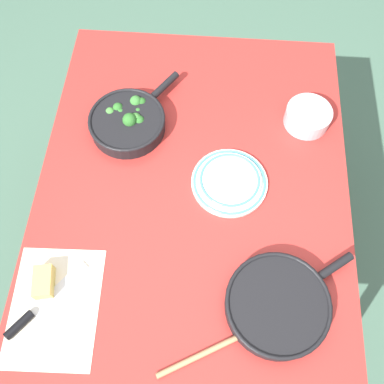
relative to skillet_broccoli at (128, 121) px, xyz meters
The scene contains 10 objects.
ground_plane 0.82m from the skillet_broccoli, 136.32° to the right, with size 14.00×14.00×0.00m, color #476B56.
dining_table_red 0.34m from the skillet_broccoli, 136.32° to the right, with size 1.33×0.96×0.72m.
skillet_broccoli is the anchor object (origin of this frame).
skillet_eggs 0.73m from the skillet_broccoli, 139.21° to the right, with size 0.30×0.35×0.05m.
wooden_spoon 0.75m from the skillet_broccoli, 150.55° to the right, with size 0.19×0.32×0.02m.
parchment_sheet 0.62m from the skillet_broccoli, 168.80° to the left, with size 0.34×0.25×0.00m.
grater_knife 0.64m from the skillet_broccoli, 164.90° to the left, with size 0.23×0.19×0.02m.
cheese_block 0.56m from the skillet_broccoli, 163.84° to the left, with size 0.09×0.06×0.04m.
dinner_plate_stack 0.39m from the skillet_broccoli, 119.08° to the right, with size 0.24×0.24×0.03m.
prep_bowl_steel 0.59m from the skillet_broccoli, 83.91° to the right, with size 0.15×0.15×0.06m.
Camera 1 is at (-0.57, -0.04, 1.90)m, focal length 40.00 mm.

